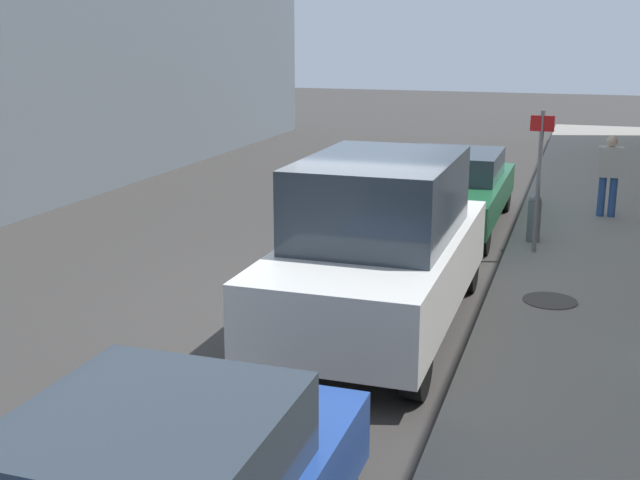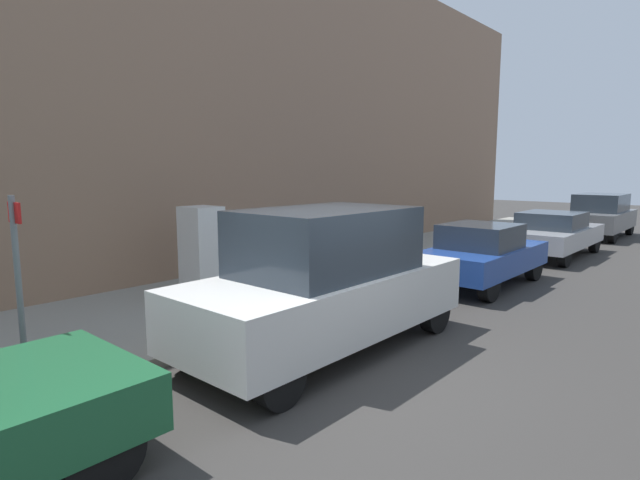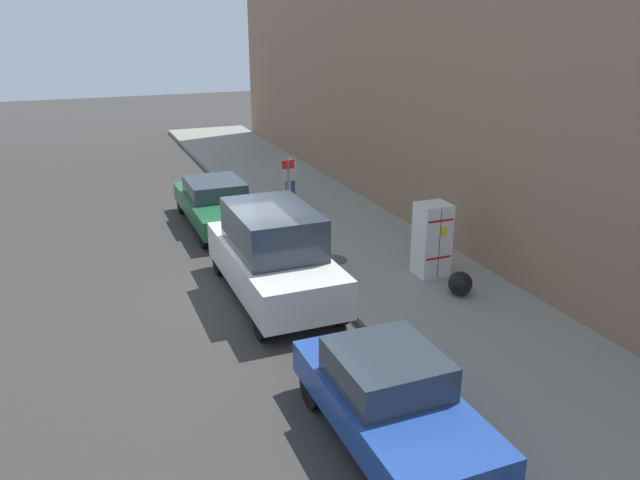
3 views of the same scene
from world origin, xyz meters
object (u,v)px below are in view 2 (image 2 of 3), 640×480
Objects in this scene: street_sign_post at (18,279)px; parked_hatchback_blue at (482,254)px; parked_van_white at (326,281)px; parked_suv_gray at (600,215)px; parked_sedan_silver at (553,233)px; trash_bag at (251,270)px; discarded_refrigerator at (202,249)px.

street_sign_post is 0.57× the size of parked_hatchback_blue.
parked_van_white reaches higher than parked_hatchback_blue.
parked_suv_gray reaches higher than parked_hatchback_blue.
parked_hatchback_blue reaches higher than parked_sedan_silver.
parked_van_white is at bearing -25.57° from trash_bag.
parked_hatchback_blue is (3.83, 3.79, 0.31)m from trash_bag.
parked_sedan_silver is (0.00, 10.94, -0.32)m from parked_van_white.
street_sign_post is 9.39m from parked_hatchback_blue.
street_sign_post is 0.49× the size of parked_sedan_silver.
parked_van_white is (3.83, -1.83, 0.61)m from trash_bag.
street_sign_post reaches higher than parked_suv_gray.
parked_suv_gray is at bearing 90.00° from parked_van_white.
trash_bag is at bearing 88.97° from discarded_refrigerator.
parked_van_white is at bearing -90.00° from parked_hatchback_blue.
discarded_refrigerator is at bearing 172.35° from parked_van_white.
parked_sedan_silver is 6.10m from parked_suv_gray.
parked_suv_gray is (-0.00, 6.10, 0.16)m from parked_sedan_silver.
parked_sedan_silver is at bearing 67.22° from trash_bag.
street_sign_post is 4.09× the size of trash_bag.
parked_hatchback_blue is (1.64, 9.22, -0.69)m from street_sign_post.
trash_bag is 5.39m from parked_hatchback_blue.
street_sign_post is (2.21, -4.12, 0.38)m from discarded_refrigerator.
parked_van_white reaches higher than parked_suv_gray.
parked_hatchback_blue is 5.32m from parked_sedan_silver.
discarded_refrigerator is at bearing -103.12° from parked_suv_gray.
trash_bag is 15.69m from parked_suv_gray.
street_sign_post is 0.47× the size of parked_van_white.
parked_hatchback_blue is at bearing 79.94° from street_sign_post.
trash_bag is (-2.19, 5.43, -1.00)m from street_sign_post.
parked_hatchback_blue reaches higher than trash_bag.
street_sign_post reaches higher than trash_bag.
trash_bag is 0.11× the size of parked_van_white.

